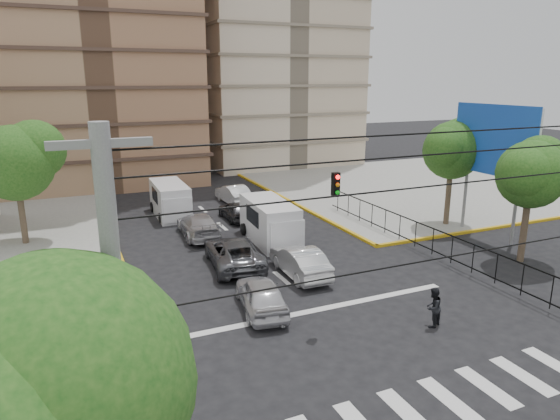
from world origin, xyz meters
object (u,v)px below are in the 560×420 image
van_right_lane (271,223)px  car_white_front_right (300,261)px  traffic_light_nw (108,222)px  van_left_lane (171,201)px  car_silver_front_left (261,295)px  pedestrian_crosswalk (433,307)px

van_right_lane → car_white_front_right: 5.56m
traffic_light_nw → car_white_front_right: size_ratio=0.96×
van_right_lane → van_left_lane: 9.38m
traffic_light_nw → van_left_lane: bearing=64.9°
car_silver_front_left → pedestrian_crosswalk: bearing=154.0°
van_right_lane → car_white_front_right: van_right_lane is taller
van_left_lane → car_white_front_right: van_left_lane is taller
van_right_lane → car_white_front_right: size_ratio=1.24×
traffic_light_nw → van_right_lane: 10.12m
van_right_lane → pedestrian_crosswalk: van_right_lane is taller
van_left_lane → car_white_front_right: bearing=-74.2°
car_white_front_right → van_left_lane: bearing=-73.8°
pedestrian_crosswalk → van_right_lane: bearing=-105.7°
car_silver_front_left → car_white_front_right: car_white_front_right is taller
van_left_lane → car_silver_front_left: size_ratio=1.26×
car_silver_front_left → van_right_lane: bearing=-106.1°
van_right_lane → pedestrian_crosswalk: bearing=-78.6°
traffic_light_nw → car_silver_front_left: 8.26m
traffic_light_nw → van_right_lane: traffic_light_nw is taller
car_white_front_right → pedestrian_crosswalk: bearing=111.1°
car_silver_front_left → pedestrian_crosswalk: pedestrian_crosswalk is taller
traffic_light_nw → van_right_lane: (9.54, 2.76, -1.89)m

